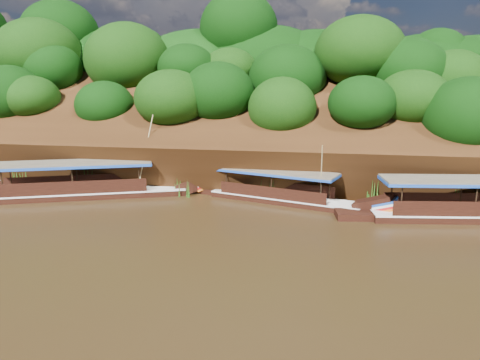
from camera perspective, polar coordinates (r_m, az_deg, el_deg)
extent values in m
plane|color=black|center=(25.87, -0.03, -7.41)|extent=(160.00, 160.00, 0.00)
cube|color=#311B0A|center=(40.53, 4.06, 4.90)|extent=(120.00, 16.12, 13.64)
cube|color=#311B0A|center=(50.90, 5.25, 2.43)|extent=(120.00, 24.00, 12.00)
ellipsoid|color=#0F430B|center=(57.39, -27.03, 11.31)|extent=(20.00, 10.00, 8.00)
ellipsoid|color=#0F430B|center=(40.65, -4.56, 4.92)|extent=(18.00, 8.00, 6.40)
ellipsoid|color=#0F430B|center=(47.15, 5.14, 12.88)|extent=(24.00, 11.00, 8.40)
cube|color=black|center=(33.25, 27.17, -4.30)|extent=(13.81, 4.25, 0.96)
cube|color=silver|center=(33.13, 27.25, -3.54)|extent=(13.82, 4.32, 0.11)
cube|color=brown|center=(32.31, 26.25, 0.04)|extent=(10.94, 4.18, 0.13)
cube|color=#1A47A9|center=(32.33, 26.22, -0.18)|extent=(10.94, 4.18, 0.19)
cube|color=black|center=(33.69, 5.53, -2.74)|extent=(11.21, 5.30, 0.83)
cube|color=silver|center=(33.59, 5.54, -2.09)|extent=(11.23, 5.35, 0.09)
cube|color=black|center=(31.77, 16.04, -2.90)|extent=(2.97, 2.25, 1.57)
cube|color=#1A47A9|center=(31.58, 17.30, -2.55)|extent=(1.78, 1.93, 0.57)
cube|color=#B01413|center=(31.66, 17.26, -3.10)|extent=(1.78, 1.93, 0.57)
cube|color=brown|center=(33.44, 4.51, 1.09)|extent=(9.00, 4.86, 0.11)
cube|color=#1A47A9|center=(33.46, 4.50, 0.91)|extent=(9.00, 4.86, 0.17)
cylinder|color=tan|center=(31.68, 9.88, 0.80)|extent=(0.09, 1.42, 3.97)
cube|color=black|center=(36.91, -17.97, -1.96)|extent=(14.24, 7.54, 0.98)
cube|color=silver|center=(36.80, -18.02, -1.25)|extent=(14.26, 7.61, 0.11)
cube|color=black|center=(36.64, -5.42, -0.28)|extent=(3.80, 2.92, 1.93)
cube|color=#1A47A9|center=(36.67, -4.03, 0.28)|extent=(2.33, 2.39, 0.72)
cube|color=#B01413|center=(36.75, -4.02, -0.28)|extent=(2.33, 2.39, 0.72)
cube|color=brown|center=(36.49, -19.65, 1.98)|extent=(11.47, 6.72, 0.13)
cube|color=#1A47A9|center=(36.52, -19.63, 1.78)|extent=(11.47, 6.72, 0.20)
cylinder|color=tan|center=(35.76, -11.43, 3.54)|extent=(0.89, 1.84, 5.56)
cube|color=black|center=(43.96, -23.86, 0.83)|extent=(3.41, 2.67, 1.80)
cube|color=#1A47A9|center=(43.70, -22.90, 1.29)|extent=(2.07, 2.26, 0.65)
cube|color=#B01413|center=(43.77, -22.86, 0.82)|extent=(2.07, 2.26, 0.65)
cone|color=#2A5816|center=(41.77, -25.22, 0.32)|extent=(1.50, 1.50, 1.76)
cone|color=#2A5816|center=(38.38, -17.33, 0.17)|extent=(1.50, 1.50, 2.02)
cone|color=#2A5816|center=(35.46, -7.03, -0.95)|extent=(1.50, 1.50, 1.28)
cone|color=#2A5816|center=(34.55, 3.01, -1.07)|extent=(1.50, 1.50, 1.46)
cone|color=#2A5816|center=(34.55, 16.32, -1.23)|extent=(1.50, 1.50, 1.85)
cone|color=#2A5816|center=(35.40, 25.82, -1.71)|extent=(1.50, 1.50, 1.80)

